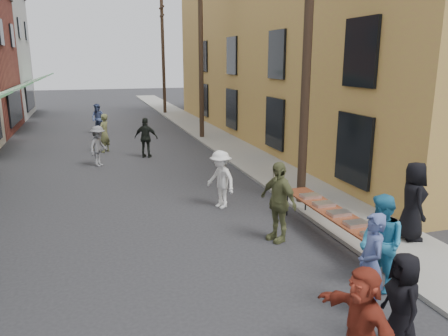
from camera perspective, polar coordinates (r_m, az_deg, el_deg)
ground at (r=9.60m, az=-5.34°, el=-12.70°), size 120.00×120.00×0.00m
sidewalk at (r=24.72m, az=-1.32°, el=4.09°), size 2.20×60.00×0.10m
building_ochre at (r=25.82m, az=12.87°, el=15.21°), size 10.00×28.00×10.00m
utility_pole_near at (r=12.90m, az=10.81°, el=14.63°), size 0.26×0.26×9.00m
utility_pole_mid at (r=24.17m, az=-3.03°, el=14.45°), size 0.26×0.26×9.00m
utility_pole_far at (r=35.92m, az=-7.95°, el=14.18°), size 0.26×0.26×9.00m
serving_table at (r=10.93m, az=13.94°, el=-5.61°), size 0.70×4.00×0.75m
catering_tray_sausage at (r=9.63m, az=19.06°, el=-8.21°), size 0.50×0.33×0.08m
catering_tray_foil_b at (r=10.12m, az=16.89°, el=-6.95°), size 0.50×0.33×0.08m
catering_tray_buns at (r=10.67m, az=14.79°, el=-5.72°), size 0.50×0.33×0.08m
catering_tray_foil_d at (r=11.23m, az=12.91°, el=-4.60°), size 0.50×0.33×0.08m
catering_tray_buns_end at (r=11.81m, az=11.22°, el=-3.59°), size 0.50×0.33×0.08m
condiment_jar_a at (r=9.29m, az=19.04°, el=-9.04°), size 0.07×0.07×0.08m
condiment_jar_b at (r=9.36m, az=18.68°, el=-8.83°), size 0.07×0.07×0.08m
condiment_jar_c at (r=9.43m, az=18.32°, el=-8.62°), size 0.07×0.07×0.08m
cup_stack at (r=9.56m, az=20.93°, el=-8.41°), size 0.08×0.08×0.12m
guest_front_a at (r=7.29m, az=22.26°, el=-16.00°), size 0.61×0.84×1.57m
guest_front_b at (r=8.00m, az=18.63°, el=-11.84°), size 0.62×0.77×1.83m
guest_front_c at (r=8.85m, az=19.84°, el=-9.24°), size 0.72×0.92×1.88m
guest_front_d at (r=12.88m, az=-0.44°, el=-1.49°), size 1.03×1.28×1.73m
guest_front_e at (r=10.58m, az=7.07°, el=-4.37°), size 0.83×1.25×1.97m
guest_queue_back at (r=6.62m, az=17.48°, el=-18.58°), size 0.63×1.54×1.61m
server at (r=11.28m, az=23.46°, el=-3.98°), size 0.88×1.07×1.89m
passerby_left at (r=18.71m, az=-16.11°, el=2.77°), size 1.11×1.25×1.68m
passerby_mid at (r=19.86m, az=-10.14°, el=3.90°), size 1.14×0.83×1.79m
passerby_right at (r=21.46m, az=-15.39°, el=4.41°), size 0.75×0.80×1.83m
passerby_far at (r=27.18m, az=-16.13°, el=6.21°), size 1.08×1.04×1.76m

